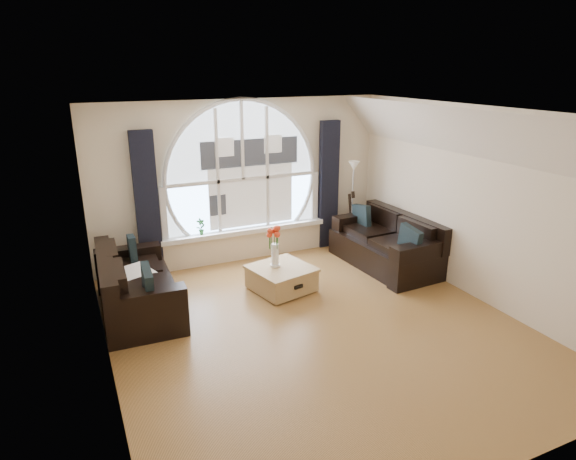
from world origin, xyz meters
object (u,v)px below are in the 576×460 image
object	(u,v)px
guitar	(349,218)
sofa_left	(137,284)
coffee_chest	(281,277)
vase_flowers	(275,241)
floor_lamp	(352,205)
potted_plant	(201,226)
sofa_right	(386,243)

from	to	relation	value
guitar	sofa_left	bearing A→B (deg)	-171.25
sofa_left	coffee_chest	xyz separation A→B (m)	(2.04, -0.21, -0.20)
sofa_left	vase_flowers	xyz separation A→B (m)	(1.97, -0.13, 0.36)
coffee_chest	vase_flowers	world-z (taller)	vase_flowers
floor_lamp	potted_plant	distance (m)	2.75
floor_lamp	sofa_left	bearing A→B (deg)	-166.42
sofa_right	guitar	xyz separation A→B (m)	(-0.05, 1.10, 0.13)
guitar	potted_plant	world-z (taller)	guitar
guitar	vase_flowers	bearing A→B (deg)	-155.41
sofa_left	potted_plant	size ratio (longest dim) A/B	6.84
sofa_left	vase_flowers	bearing A→B (deg)	-1.62
sofa_right	guitar	world-z (taller)	guitar
sofa_right	coffee_chest	bearing A→B (deg)	-178.60
floor_lamp	guitar	world-z (taller)	floor_lamp
sofa_right	coffee_chest	size ratio (longest dim) A/B	2.34
sofa_right	potted_plant	bearing A→B (deg)	152.17
sofa_left	coffee_chest	size ratio (longest dim) A/B	2.26
vase_flowers	potted_plant	bearing A→B (deg)	118.76
guitar	sofa_right	bearing A→B (deg)	-93.72
sofa_right	coffee_chest	xyz separation A→B (m)	(-1.96, -0.16, -0.20)
sofa_left	floor_lamp	xyz separation A→B (m)	(3.96, 0.96, 0.40)
floor_lamp	potted_plant	bearing A→B (deg)	174.45
coffee_chest	guitar	size ratio (longest dim) A/B	0.78
coffee_chest	sofa_right	bearing A→B (deg)	-8.35
sofa_left	floor_lamp	distance (m)	4.09
coffee_chest	guitar	distance (m)	2.32
vase_flowers	guitar	world-z (taller)	vase_flowers
floor_lamp	sofa_right	bearing A→B (deg)	-87.58
sofa_left	floor_lamp	world-z (taller)	floor_lamp
sofa_left	potted_plant	xyz separation A→B (m)	(1.23, 1.22, 0.29)
potted_plant	floor_lamp	bearing A→B (deg)	-5.55
sofa_right	coffee_chest	world-z (taller)	sofa_right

